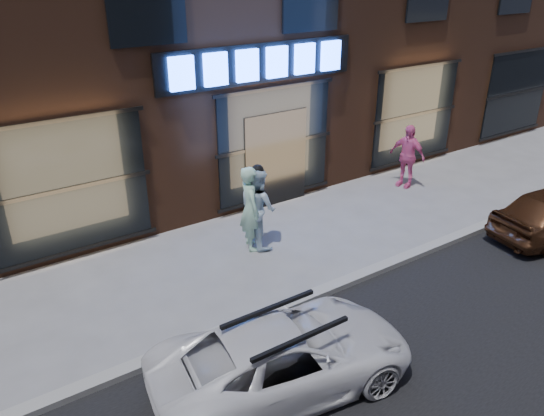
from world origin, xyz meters
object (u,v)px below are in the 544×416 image
(passerby, at_px, (407,156))
(man_cap, at_px, (258,207))
(white_suv, at_px, (284,356))
(man_bowtie, at_px, (251,208))

(passerby, bearing_deg, man_cap, -98.61)
(passerby, height_order, white_suv, passerby)
(man_cap, distance_m, passerby, 5.23)
(man_bowtie, distance_m, white_suv, 4.25)
(passerby, distance_m, white_suv, 8.46)
(man_cap, bearing_deg, white_suv, 151.27)
(man_cap, relative_size, passerby, 1.03)
(white_suv, bearing_deg, passerby, -50.42)
(passerby, bearing_deg, man_bowtie, -98.62)
(man_bowtie, xyz_separation_m, white_suv, (-1.80, -3.82, -0.40))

